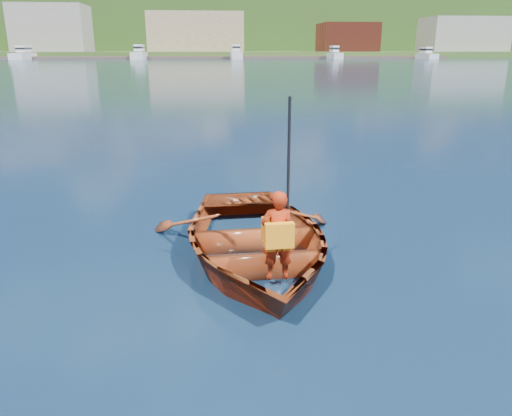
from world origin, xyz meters
TOP-DOWN VIEW (x-y plane):
  - ground at (0.00, 0.00)m, footprint 600.00×600.00m
  - rowboat at (-1.06, -0.28)m, footprint 3.10×4.18m
  - child_paddler at (-0.85, -1.17)m, footprint 0.42×0.36m
  - shoreline at (0.00, 236.61)m, footprint 400.00×140.00m
  - dock at (-7.36, 148.00)m, footprint 160.03×10.35m
  - waterfront_buildings at (-7.74, 165.00)m, footprint 202.00×16.00m
  - marina_yachts at (-17.39, 143.30)m, footprint 146.40×12.76m
  - hillside_trees at (-6.04, 243.04)m, footprint 314.96×86.67m

SIDE VIEW (x-z plane):
  - ground at x=0.00m, z-range 0.00..0.00m
  - rowboat at x=-1.06m, z-range -0.15..0.68m
  - dock at x=-7.36m, z-range 0.00..0.80m
  - child_paddler at x=-0.85m, z-range -0.41..1.74m
  - marina_yachts at x=-17.39m, z-range -0.76..3.55m
  - waterfront_buildings at x=-7.74m, z-range 0.74..14.74m
  - shoreline at x=0.00m, z-range -0.68..21.32m
  - hillside_trees at x=-6.04m, z-range 6.31..32.20m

